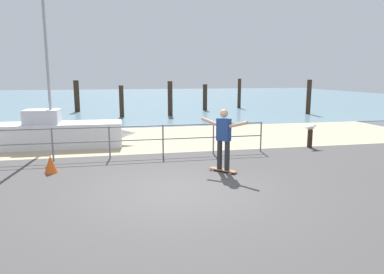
# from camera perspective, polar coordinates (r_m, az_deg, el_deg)

# --- Properties ---
(ground_plane) EXTENTS (24.00, 10.00, 0.04)m
(ground_plane) POSITION_cam_1_polar(r_m,az_deg,el_deg) (7.17, -0.79, -11.44)
(ground_plane) COLOR #474444
(ground_plane) RESTS_ON ground
(beach_strip) EXTENTS (24.00, 6.00, 0.04)m
(beach_strip) POSITION_cam_1_polar(r_m,az_deg,el_deg) (14.84, -6.78, -0.24)
(beach_strip) COLOR tan
(beach_strip) RESTS_ON ground
(sea_surface) EXTENTS (72.00, 50.00, 0.04)m
(sea_surface) POSITION_cam_1_polar(r_m,az_deg,el_deg) (42.65, -10.25, 6.32)
(sea_surface) COLOR slate
(sea_surface) RESTS_ON ground
(railing_fence) EXTENTS (10.21, 0.05, 1.05)m
(railing_fence) POSITION_cam_1_polar(r_m,az_deg,el_deg) (11.32, -13.27, -0.04)
(railing_fence) COLOR slate
(railing_fence) RESTS_ON ground
(sailboat) EXTENTS (4.97, 1.50, 5.81)m
(sailboat) POSITION_cam_1_polar(r_m,az_deg,el_deg) (13.74, -19.88, 0.63)
(sailboat) COLOR silver
(sailboat) RESTS_ON ground
(skateboard) EXTENTS (0.67, 0.74, 0.08)m
(skateboard) POSITION_cam_1_polar(r_m,az_deg,el_deg) (9.67, 5.06, -5.35)
(skateboard) COLOR brown
(skateboard) RESTS_ON ground
(skateboarder) EXTENTS (1.01, 1.16, 1.65)m
(skateboarder) POSITION_cam_1_polar(r_m,az_deg,el_deg) (9.46, 5.15, 0.20)
(skateboarder) COLOR #26262B
(skateboarder) RESTS_ON skateboard
(bollard_short) EXTENTS (0.18, 0.18, 0.67)m
(bollard_short) POSITION_cam_1_polar(r_m,az_deg,el_deg) (13.49, 18.58, -0.28)
(bollard_short) COLOR #332319
(bollard_short) RESTS_ON ground
(seagull) EXTENTS (0.49, 0.20, 0.18)m
(seagull) POSITION_cam_1_polar(r_m,az_deg,el_deg) (13.44, 18.73, 1.46)
(seagull) COLOR white
(seagull) RESTS_ON bollard_short
(groyne_post_0) EXTENTS (0.38, 0.38, 2.26)m
(groyne_post_0) POSITION_cam_1_polar(r_m,az_deg,el_deg) (26.74, -18.20, 6.31)
(groyne_post_0) COLOR #332319
(groyne_post_0) RESTS_ON ground
(groyne_post_1) EXTENTS (0.28, 0.28, 1.99)m
(groyne_post_1) POSITION_cam_1_polar(r_m,az_deg,el_deg) (22.54, -11.37, 5.67)
(groyne_post_1) COLOR #332319
(groyne_post_1) RESTS_ON ground
(groyne_post_2) EXTENTS (0.31, 0.31, 2.24)m
(groyne_post_2) POSITION_cam_1_polar(r_m,az_deg,el_deg) (22.98, -3.57, 6.24)
(groyne_post_2) COLOR #332319
(groyne_post_2) RESTS_ON ground
(groyne_post_3) EXTENTS (0.33, 0.33, 1.95)m
(groyne_post_3) POSITION_cam_1_polar(r_m,az_deg,el_deg) (26.61, 2.12, 6.45)
(groyne_post_3) COLOR #332319
(groyne_post_3) RESTS_ON ground
(groyne_post_4) EXTENTS (0.27, 0.27, 2.35)m
(groyne_post_4) POSITION_cam_1_polar(r_m,az_deg,el_deg) (28.57, 7.68, 7.01)
(groyne_post_4) COLOR #332319
(groyne_post_4) RESTS_ON ground
(groyne_post_5) EXTENTS (0.31, 0.31, 2.33)m
(groyne_post_5) POSITION_cam_1_polar(r_m,az_deg,el_deg) (25.16, 18.41, 6.17)
(groyne_post_5) COLOR #332319
(groyne_post_5) RESTS_ON ground
(traffic_cone) EXTENTS (0.36, 0.36, 0.50)m
(traffic_cone) POSITION_cam_1_polar(r_m,az_deg,el_deg) (10.21, -21.96, -4.17)
(traffic_cone) COLOR #E55919
(traffic_cone) RESTS_ON ground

